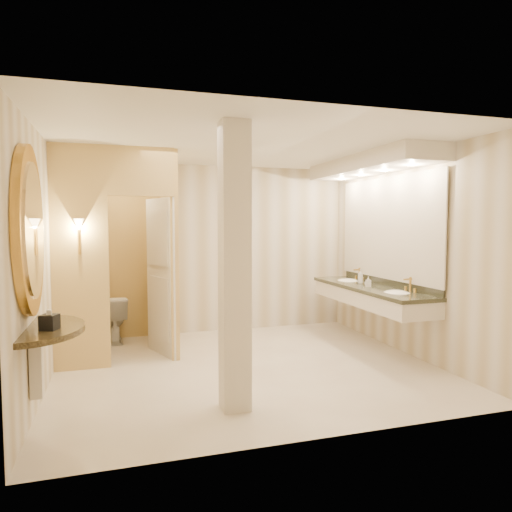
% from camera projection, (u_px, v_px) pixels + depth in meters
% --- Properties ---
extents(floor, '(4.50, 4.50, 0.00)m').
position_uv_depth(floor, '(247.00, 367.00, 5.63)').
color(floor, '#EEE4CD').
rests_on(floor, ground).
extents(ceiling, '(4.50, 4.50, 0.00)m').
position_uv_depth(ceiling, '(246.00, 145.00, 5.44)').
color(ceiling, silver).
rests_on(ceiling, wall_back).
extents(wall_back, '(4.50, 0.02, 2.70)m').
position_uv_depth(wall_back, '(213.00, 249.00, 7.44)').
color(wall_back, beige).
rests_on(wall_back, floor).
extents(wall_front, '(4.50, 0.02, 2.70)m').
position_uv_depth(wall_front, '(315.00, 275.00, 3.62)').
color(wall_front, beige).
rests_on(wall_front, floor).
extents(wall_left, '(0.02, 4.00, 2.70)m').
position_uv_depth(wall_left, '(44.00, 262.00, 4.88)').
color(wall_left, beige).
rests_on(wall_left, floor).
extents(wall_right, '(0.02, 4.00, 2.70)m').
position_uv_depth(wall_right, '(406.00, 254.00, 6.19)').
color(wall_right, beige).
rests_on(wall_right, floor).
extents(toilet_closet, '(1.50, 1.55, 2.70)m').
position_uv_depth(toilet_closet, '(147.00, 252.00, 6.13)').
color(toilet_closet, '#F2CF7E').
rests_on(toilet_closet, floor).
extents(wall_sconce, '(0.14, 0.14, 0.42)m').
position_uv_depth(wall_sconce, '(79.00, 226.00, 5.36)').
color(wall_sconce, '#BA913B').
rests_on(wall_sconce, toilet_closet).
extents(vanity, '(0.75, 2.61, 2.09)m').
position_uv_depth(vanity, '(373.00, 233.00, 6.47)').
color(vanity, beige).
rests_on(vanity, floor).
extents(console_shelf, '(1.11, 1.11, 2.01)m').
position_uv_depth(console_shelf, '(30.00, 272.00, 3.87)').
color(console_shelf, black).
rests_on(console_shelf, floor).
extents(pillar, '(0.26, 0.26, 2.70)m').
position_uv_depth(pillar, '(235.00, 268.00, 4.27)').
color(pillar, beige).
rests_on(pillar, floor).
extents(tissue_box, '(0.17, 0.17, 0.13)m').
position_uv_depth(tissue_box, '(50.00, 322.00, 3.81)').
color(tissue_box, black).
rests_on(tissue_box, console_shelf).
extents(toilet, '(0.43, 0.70, 0.69)m').
position_uv_depth(toilet, '(113.00, 319.00, 6.81)').
color(toilet, white).
rests_on(toilet, floor).
extents(soap_bottle_a, '(0.08, 0.08, 0.15)m').
position_uv_depth(soap_bottle_a, '(368.00, 282.00, 6.42)').
color(soap_bottle_a, beige).
rests_on(soap_bottle_a, vanity).
extents(soap_bottle_b, '(0.11, 0.11, 0.12)m').
position_uv_depth(soap_bottle_b, '(368.00, 282.00, 6.49)').
color(soap_bottle_b, silver).
rests_on(soap_bottle_b, vanity).
extents(soap_bottle_c, '(0.11, 0.11, 0.21)m').
position_uv_depth(soap_bottle_c, '(360.00, 276.00, 6.78)').
color(soap_bottle_c, '#C6B28C').
rests_on(soap_bottle_c, vanity).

